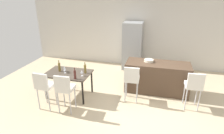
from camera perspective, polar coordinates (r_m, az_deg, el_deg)
name	(u,v)px	position (r m, az deg, el deg)	size (l,w,h in m)	color
ground_plane	(141,101)	(5.53, 8.62, -10.21)	(10.00, 10.00, 0.00)	#C6B28E
back_wall	(151,31)	(7.72, 11.67, 10.52)	(10.00, 0.12, 2.90)	beige
kitchen_island	(157,77)	(5.98, 13.33, -3.00)	(1.89, 0.76, 0.92)	#4C3828
bar_chair_left	(132,78)	(5.22, 5.97, -3.36)	(0.42, 0.42, 1.05)	silver
bar_chair_middle	(194,85)	(5.27, 23.45, -4.95)	(0.42, 0.42, 1.05)	silver
dining_table	(68,75)	(5.61, -13.00, -2.34)	(1.27, 0.83, 0.74)	#4C4238
dining_chair_near	(44,85)	(5.14, -19.79, -5.07)	(0.42, 0.42, 1.05)	silver
dining_chair_far	(65,87)	(4.86, -14.09, -6.00)	(0.41, 0.41, 1.05)	silver
wine_bottle_inner	(75,75)	(5.10, -11.10, -2.25)	(0.06, 0.06, 0.32)	#471E19
wine_bottle_end	(59,67)	(5.70, -15.56, 0.01)	(0.07, 0.07, 0.34)	brown
wine_bottle_right	(85,69)	(5.41, -8.08, -0.55)	(0.06, 0.06, 0.33)	brown
wine_glass_left	(65,69)	(5.54, -14.02, -0.54)	(0.07, 0.07, 0.17)	silver
wine_glass_middle	(82,72)	(5.25, -9.07, -1.40)	(0.07, 0.07, 0.17)	silver
wine_glass_far	(64,67)	(5.67, -14.21, -0.04)	(0.07, 0.07, 0.17)	silver
refrigerator	(133,46)	(7.48, 6.20, 6.29)	(0.72, 0.68, 1.84)	#939699
fruit_bowl	(149,61)	(5.86, 11.02, 1.91)	(0.28, 0.28, 0.07)	beige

